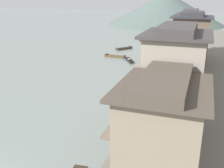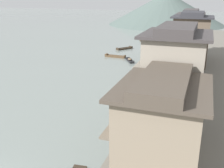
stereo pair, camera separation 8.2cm
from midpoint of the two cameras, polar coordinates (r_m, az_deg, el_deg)
riverbank_right at (r=41.93m, az=23.03°, el=1.07°), size 18.00×110.00×0.79m
boat_moored_nearest at (r=33.66m, az=4.25°, el=-2.06°), size 1.85×4.54×0.43m
boat_moored_second at (r=50.73m, az=10.27°, el=5.02°), size 2.07×5.13×0.75m
boat_moored_third at (r=53.71m, az=0.75°, el=6.00°), size 4.35×1.31×0.54m
boat_moored_far at (r=72.11m, az=6.71°, el=9.23°), size 2.54×3.77×0.63m
boat_midriver_drifting at (r=39.90m, az=7.71°, el=1.22°), size 1.74×3.88×0.45m
boat_upstream_distant at (r=50.39m, az=3.92°, el=5.16°), size 2.54×3.52×0.65m
boat_crossing_west at (r=61.79m, az=2.73°, el=7.68°), size 3.26×4.00×0.51m
house_waterfront_nearest at (r=19.26m, az=10.78°, el=-7.17°), size 6.58×7.88×6.14m
house_waterfront_second at (r=25.72m, az=13.39°, el=2.45°), size 6.36×7.25×8.74m
house_waterfront_tall at (r=32.93m, az=13.93°, el=3.63°), size 5.46×7.36×6.14m
house_waterfront_narrow at (r=39.70m, az=15.25°, el=6.08°), size 5.73×6.68×6.14m
house_waterfront_far at (r=45.63m, az=16.70°, el=9.22°), size 6.69×5.91×8.74m
house_waterfront_end at (r=52.49m, az=16.40°, el=10.42°), size 5.25×6.57×8.74m
hill_far_west at (r=116.56m, az=11.67°, el=15.72°), size 48.10×48.10×12.97m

